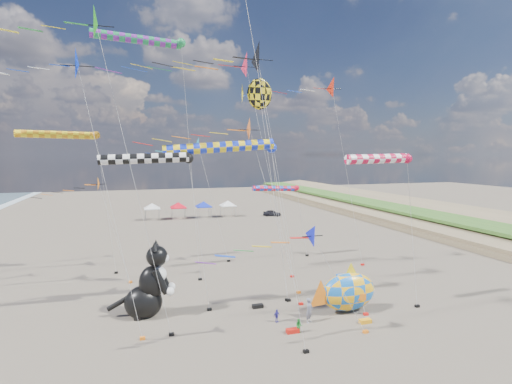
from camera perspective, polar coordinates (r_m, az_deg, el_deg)
The scene contains 27 objects.
delta_kite_0 at distance 45.68m, azimuth -7.81°, elevation 6.26°, with size 8.62×1.95×14.68m.
delta_kite_2 at distance 30.93m, azimuth -3.22°, elevation 8.51°, with size 12.93×2.07×15.71m.
delta_kite_3 at distance 44.41m, azimuth 10.33°, elevation 13.86°, with size 12.87×2.39×20.74m.
delta_kite_4 at distance 28.54m, azimuth -22.27°, elevation 21.05°, with size 11.57×2.42×22.00m.
delta_kite_5 at distance 35.36m, azimuth 1.65°, elevation 18.23°, with size 12.33×3.01×22.21m.
delta_kite_6 at distance 28.00m, azimuth -24.04°, elevation 15.84°, with size 9.49×2.22×19.32m.
delta_kite_7 at distance 39.34m, azimuth -2.94°, elevation 17.58°, with size 17.51×2.79×22.62m.
delta_kite_8 at distance 26.69m, azimuth 7.30°, elevation -6.99°, with size 10.25×1.63×8.18m.
delta_kite_9 at distance 40.62m, azimuth -23.42°, elevation 0.43°, with size 8.43×1.59×10.64m.
windsock_0 at distance 47.83m, azimuth 3.10°, elevation 0.45°, with size 7.33×0.67×8.92m.
windsock_1 at distance 44.56m, azimuth -26.07°, elevation 7.27°, with size 8.98×0.78×14.98m.
windsock_2 at distance 40.48m, azimuth -15.99°, elevation 20.06°, with size 9.69×0.86×23.55m.
windsock_3 at distance 31.97m, azimuth -4.47°, elevation 6.32°, with size 10.45×0.89×13.64m.
windsock_4 at distance 32.39m, azimuth 17.51°, elevation 4.43°, with size 7.14×0.77×12.68m.
windsock_5 at distance 31.04m, azimuth -14.89°, elevation 4.54°, with size 8.22×0.79×12.72m.
angelfish_kite at distance 34.95m, azimuth 0.21°, elevation 13.60°, with size 3.74×3.02×19.09m.
cat_inflatable at distance 32.93m, azimuth -15.27°, elevation -11.83°, with size 4.42×2.21×5.96m, color black, non-canonical shape.
fish_inflatable at distance 33.68m, azimuth 12.98°, elevation -13.70°, with size 6.22×2.49×4.05m.
person_adult at distance 31.54m, azimuth 7.61°, elevation -16.39°, with size 0.69×0.45×1.89m, color slate.
child_green at distance 29.97m, azimuth 6.16°, elevation -18.49°, with size 0.49×0.38×1.02m, color #228E2E.
child_blue at distance 31.53m, azimuth 2.97°, elevation -17.24°, with size 0.58×0.24×0.99m, color #322B9E.
kite_bag_0 at distance 32.52m, azimuth 15.34°, elevation -17.36°, with size 0.90×0.44×0.30m, color orange.
kite_bag_1 at distance 30.08m, azimuth 5.25°, elevation -19.14°, with size 0.90×0.44×0.30m, color red.
kite_bag_2 at distance 34.22m, azimuth 0.24°, elevation -15.99°, with size 0.90×0.44×0.30m, color black.
kite_bag_3 at distance 42.99m, azimuth 12.03°, elevation -11.61°, with size 0.90×0.44×0.30m, color blue.
tent_row at distance 80.09m, azimuth -9.27°, elevation -1.50°, with size 19.20×4.20×3.80m.
parked_car at distance 82.34m, azimuth 2.30°, elevation -3.02°, with size 1.47×3.66×1.25m, color #26262D.
Camera 1 is at (-9.39, -18.78, 12.61)m, focal length 28.00 mm.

